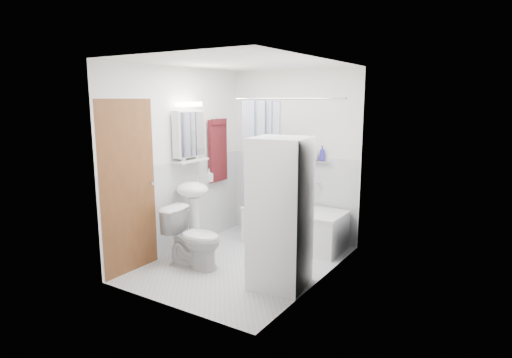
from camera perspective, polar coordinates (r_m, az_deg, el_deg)
The scene contains 20 objects.
floor at distance 5.38m, azimuth -1.71°, elevation -11.17°, with size 2.60×2.60×0.00m, color silver.
room_walls at distance 5.02m, azimuth -1.80°, elevation 4.80°, with size 2.60×2.60×2.60m.
wainscot at distance 5.42m, azimuth -0.01°, elevation -4.29°, with size 1.98×2.58×2.58m.
door at distance 5.28m, azimuth -13.74°, elevation -0.55°, with size 0.05×2.00×2.00m.
bathtub at distance 5.92m, azimuth 5.17°, elevation -6.19°, with size 1.37×0.65×0.52m.
tub_spout at distance 5.99m, azimuth 8.41°, elevation -0.57°, with size 0.04×0.04×0.12m, color silver.
curtain_rod at distance 5.43m, azimuth 4.19°, elevation 10.65°, with size 0.02×0.02×1.55m, color silver.
shower_curtain at distance 5.68m, azimuth 0.54°, elevation 3.09°, with size 0.55×0.02×1.45m.
sink at distance 5.58m, azimuth -8.40°, elevation -2.89°, with size 0.44×0.37×1.04m.
medicine_cabinet at distance 5.64m, azimuth -8.91°, elevation 6.13°, with size 0.13×0.50×0.71m.
shelf at distance 5.67m, azimuth -8.69°, elevation 2.44°, with size 0.18×0.54×0.03m, color silver.
shower_caddy at distance 5.91m, azimuth 8.89°, elevation 2.28°, with size 0.22×0.06×0.02m, color silver.
towel at distance 6.19m, azimuth -5.11°, elevation 3.96°, with size 0.07×0.38×0.91m.
washer_dryer at distance 4.54m, azimuth 3.22°, elevation -4.59°, with size 0.65×0.64×1.61m.
toilet at distance 5.22m, azimuth -8.32°, elevation -7.82°, with size 0.40×0.72×0.71m, color white.
soap_pump at distance 5.71m, azimuth -6.27°, elevation 0.01°, with size 0.08×0.17×0.08m, color gray.
shelf_bottle at distance 5.55m, azimuth -9.72°, elevation 2.74°, with size 0.07×0.18×0.07m, color gray.
shelf_cup at distance 5.75m, azimuth -7.93°, elevation 3.21°, with size 0.10×0.09×0.10m, color gray.
shampoo_a at distance 5.96m, azimuth 7.74°, elevation 3.11°, with size 0.13×0.17×0.13m, color gray.
shampoo_b at distance 5.91m, azimuth 8.79°, elevation 2.78°, with size 0.08×0.21×0.08m, color #3329A7.
Camera 1 is at (2.80, -4.13, 2.00)m, focal length 30.00 mm.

